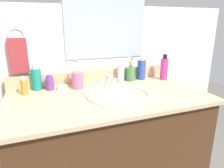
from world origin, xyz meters
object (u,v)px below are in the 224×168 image
Objects in this scene: hand_towel at (19,56)px; cup_pink at (78,80)px; bottle_shampoo_blue at (141,69)px; soap_bar at (62,87)px; bottle_lotion_white at (121,72)px; faucet at (108,82)px; bottle_mouthwash_teal at (36,79)px; bottle_soap_pink at (164,68)px; bottle_cream_purple at (50,83)px; bottle_oil_amber at (24,87)px; cup_green at (131,73)px.

hand_towel is 1.18× the size of cup_pink.
bottle_shampoo_blue is 2.64× the size of soap_bar.
bottle_shampoo_blue is 0.18m from bottle_lotion_white.
bottle_shampoo_blue is 0.91× the size of cup_pink.
faucet is 2.50× the size of soap_bar.
bottle_mouthwash_teal is 0.90× the size of cup_pink.
hand_towel is 1.03m from bottle_soap_pink.
bottle_lotion_white is at bearing 2.34° from bottle_cream_purple.
bottle_lotion_white is (0.51, 0.02, 0.03)m from bottle_cream_purple.
hand_towel is 0.34m from soap_bar.
bottle_oil_amber is 0.33m from cup_pink.
bottle_lotion_white is 0.44m from soap_bar.
bottle_mouthwash_teal is at bearing 178.88° from bottle_lotion_white.
bottle_soap_pink is at bearing -3.02° from bottle_cream_purple.
hand_towel is 1.98× the size of bottle_oil_amber.
hand_towel is at bearing 174.53° from bottle_lotion_white.
faucet is 0.16m from bottle_lotion_white.
bottle_shampoo_blue is (0.31, 0.08, 0.05)m from faucet.
bottle_soap_pink is at bearing 1.54° from faucet.
bottle_lotion_white is (0.13, 0.08, 0.04)m from faucet.
cup_green reaches higher than bottle_shampoo_blue.
hand_towel is 1.12× the size of cup_green.
bottle_soap_pink reaches higher than cup_pink.
bottle_mouthwash_teal reaches higher than bottle_cream_purple.
cup_pink reaches higher than bottle_shampoo_blue.
bottle_lotion_white is (-0.33, 0.07, -0.01)m from bottle_soap_pink.
bottle_cream_purple is 0.16m from bottle_oil_amber.
hand_towel is 2.20× the size of bottle_cream_purple.
cup_pink is at bearing -174.11° from bottle_shampoo_blue.
bottle_cream_purple is at bearing -177.92° from bottle_shampoo_blue.
bottle_soap_pink reaches higher than bottle_lotion_white.
hand_towel is 1.38× the size of faucet.
cup_pink reaches higher than bottle_lotion_white.
faucet is at bearing -8.25° from cup_pink.
soap_bar is (0.15, -0.04, -0.06)m from bottle_mouthwash_teal.
bottle_oil_amber is (-0.84, -0.06, -0.03)m from bottle_shampoo_blue.
bottle_mouthwash_teal is at bearing -30.36° from hand_towel.
faucet is at bearing -149.18° from bottle_lotion_white.
bottle_soap_pink is (0.46, 0.01, 0.06)m from faucet.
bottle_soap_pink is 0.34m from bottle_lotion_white.
bottle_lotion_white reaches higher than bottle_cream_purple.
bottle_soap_pink is 1.21× the size of bottle_lotion_white.
hand_towel reaches higher than bottle_lotion_white.
cup_pink is 0.95× the size of cup_green.
bottle_cream_purple reaches higher than soap_bar.
faucet is 0.96× the size of bottle_mouthwash_teal.
faucet reaches higher than soap_bar.
bottle_mouthwash_teal is 1.05× the size of bottle_lotion_white.
faucet is 1.00× the size of bottle_lotion_white.
cup_pink is at bearing -8.44° from soap_bar.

